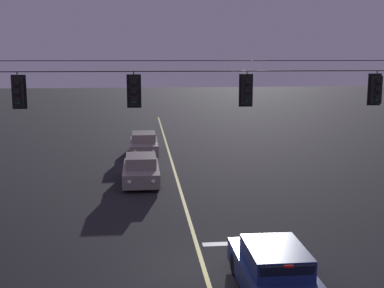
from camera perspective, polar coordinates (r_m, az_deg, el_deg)
The scene contains 11 objects.
ground_plane at distance 15.72m, azimuth 1.40°, elevation -14.05°, with size 180.00×180.00×0.00m, color black.
lane_centre_stripe at distance 23.87m, azimuth -1.22°, elevation -5.59°, with size 0.14×60.00×0.01m, color #D1C64C.
stop_bar_paint at distance 17.93m, azimuth 6.70°, elevation -11.01°, with size 3.40×0.36×0.01m, color silver.
signal_span_assembly at distance 17.23m, azimuth 0.34°, elevation 1.26°, with size 19.09×0.32×7.28m.
traffic_light_leftmost at distance 17.41m, azimuth -19.04°, elevation 5.55°, with size 0.48×0.41×1.22m.
traffic_light_left_inner at distance 16.95m, azimuth -6.57°, elevation 5.93°, with size 0.48×0.41×1.22m.
traffic_light_centre at distance 17.33m, azimuth 6.21°, elevation 6.02°, with size 0.48×0.41×1.22m.
traffic_light_right_inner at distance 18.83m, azimuth 20.09°, elevation 5.78°, with size 0.48×0.41×1.22m.
car_waiting_near_lane at distance 14.20m, azimuth 9.26°, elevation -14.03°, with size 1.80×4.33×1.39m.
car_oncoming_lead at distance 25.91m, azimuth -5.76°, elevation -2.93°, with size 1.80×4.42×1.39m.
car_oncoming_trailing at distance 33.49m, azimuth -5.45°, elevation 0.01°, with size 1.80×4.42×1.39m.
Camera 1 is at (-1.83, -14.25, 6.38)m, focal length 47.26 mm.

